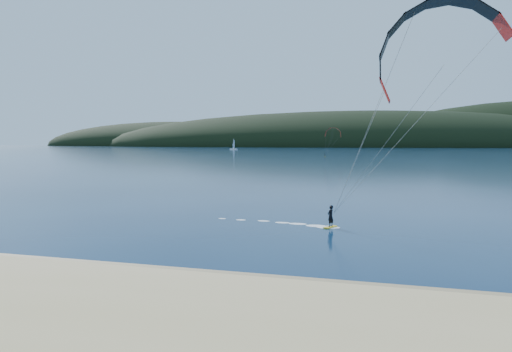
# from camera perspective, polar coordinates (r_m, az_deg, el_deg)

# --- Properties ---
(ground) EXTENTS (1800.00, 1800.00, 0.00)m
(ground) POSITION_cam_1_polar(r_m,az_deg,el_deg) (21.26, -11.19, -15.44)
(ground) COLOR #071A34
(ground) RESTS_ON ground
(wet_sand) EXTENTS (220.00, 2.50, 0.10)m
(wet_sand) POSITION_cam_1_polar(r_m,az_deg,el_deg) (25.14, -6.46, -12.16)
(wet_sand) COLOR #8B7951
(wet_sand) RESTS_ON ground
(headland) EXTENTS (1200.00, 310.00, 140.00)m
(headland) POSITION_cam_1_polar(r_m,az_deg,el_deg) (763.21, 15.03, 3.49)
(headland) COLOR black
(headland) RESTS_ON ground
(kitesurfer_near) EXTENTS (23.00, 9.49, 16.41)m
(kitesurfer_near) POSITION_cam_1_polar(r_m,az_deg,el_deg) (32.86, 21.32, 11.86)
(kitesurfer_near) COLOR yellow
(kitesurfer_near) RESTS_ON ground
(kitesurfer_far) EXTENTS (8.75, 8.31, 12.49)m
(kitesurfer_far) POSITION_cam_1_polar(r_m,az_deg,el_deg) (221.83, 9.39, 4.88)
(kitesurfer_far) COLOR yellow
(kitesurfer_far) RESTS_ON ground
(sailboat) EXTENTS (7.42, 4.80, 10.59)m
(sailboat) POSITION_cam_1_polar(r_m,az_deg,el_deg) (439.41, -2.76, 3.33)
(sailboat) COLOR white
(sailboat) RESTS_ON ground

